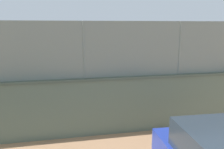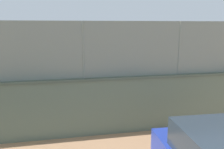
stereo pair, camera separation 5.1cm
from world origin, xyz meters
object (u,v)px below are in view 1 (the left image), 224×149
object	(u,v)px
spare_ball_by_wall	(195,103)
player_crossing_court	(68,79)
player_at_service_line	(132,72)
player_foreground_swinging	(167,83)
sports_ball	(114,82)

from	to	relation	value
spare_ball_by_wall	player_crossing_court	bearing A→B (deg)	-21.75
player_at_service_line	player_foreground_swinging	size ratio (longest dim) A/B	1.12
sports_ball	spare_ball_by_wall	world-z (taller)	sports_ball
player_foreground_swinging	spare_ball_by_wall	size ratio (longest dim) A/B	10.54
sports_ball	player_crossing_court	bearing A→B (deg)	-19.62
sports_ball	spare_ball_by_wall	size ratio (longest dim) A/B	1.19
player_crossing_court	spare_ball_by_wall	distance (m)	5.89
player_foreground_swinging	player_crossing_court	distance (m)	4.59
player_foreground_swinging	spare_ball_by_wall	xyz separation A→B (m)	(-1.13, 0.47, -0.83)
player_at_service_line	player_foreground_swinging	xyz separation A→B (m)	(-0.94, 2.19, -0.12)
player_foreground_swinging	sports_ball	distance (m)	2.41
player_crossing_court	sports_ball	bearing A→B (deg)	160.38
player_at_service_line	sports_ball	size ratio (longest dim) A/B	9.94
spare_ball_by_wall	player_at_service_line	bearing A→B (deg)	-52.16
player_crossing_court	spare_ball_by_wall	world-z (taller)	player_crossing_court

